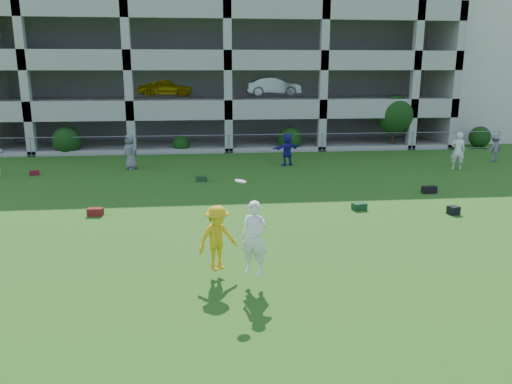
{
  "coord_description": "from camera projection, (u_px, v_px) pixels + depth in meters",
  "views": [
    {
      "loc": [
        -1.63,
        -12.17,
        5.17
      ],
      "look_at": [
        -0.0,
        3.0,
        1.4
      ],
      "focal_mm": 35.0,
      "sensor_mm": 36.0,
      "label": 1
    }
  ],
  "objects": [
    {
      "name": "frisbee_contest",
      "position": [
        229.0,
        238.0,
        12.32
      ],
      "size": [
        1.89,
        1.51,
        2.41
      ],
      "color": "gold",
      "rests_on": "ground"
    },
    {
      "name": "shrub_row",
      "position": [
        299.0,
        127.0,
        32.29
      ],
      "size": [
        34.38,
        2.52,
        3.5
      ],
      "color": "#163D11",
      "rests_on": "ground"
    },
    {
      "name": "bystander_e",
      "position": [
        458.0,
        151.0,
        26.22
      ],
      "size": [
        0.84,
        0.7,
        1.98
      ],
      "primitive_type": "imported",
      "rotation": [
        0.0,
        0.0,
        2.79
      ],
      "color": "white",
      "rests_on": "ground"
    },
    {
      "name": "parking_garage",
      "position": [
        222.0,
        58.0,
        38.45
      ],
      "size": [
        30.0,
        14.0,
        12.0
      ],
      "color": "#9E998C",
      "rests_on": "ground"
    },
    {
      "name": "bag_red_a",
      "position": [
        95.0,
        212.0,
        18.05
      ],
      "size": [
        0.56,
        0.32,
        0.28
      ],
      "primitive_type": "cube",
      "rotation": [
        0.0,
        0.0,
        -0.04
      ],
      "color": "#581A0F",
      "rests_on": "ground"
    },
    {
      "name": "crate_d",
      "position": [
        453.0,
        210.0,
        18.23
      ],
      "size": [
        0.43,
        0.43,
        0.3
      ],
      "primitive_type": "cube",
      "rotation": [
        0.0,
        0.0,
        0.28
      ],
      "color": "black",
      "rests_on": "ground"
    },
    {
      "name": "bystander_d",
      "position": [
        287.0,
        149.0,
        27.31
      ],
      "size": [
        1.72,
        1.15,
        1.78
      ],
      "primitive_type": "imported",
      "rotation": [
        0.0,
        0.0,
        3.56
      ],
      "color": "navy",
      "rests_on": "ground"
    },
    {
      "name": "ground",
      "position": [
        268.0,
        270.0,
        13.16
      ],
      "size": [
        100.0,
        100.0,
        0.0
      ],
      "primitive_type": "plane",
      "color": "#235114",
      "rests_on": "ground"
    },
    {
      "name": "bystander_f",
      "position": [
        495.0,
        148.0,
        28.56
      ],
      "size": [
        1.13,
        0.86,
        1.55
      ],
      "primitive_type": "imported",
      "rotation": [
        0.0,
        0.0,
        3.46
      ],
      "color": "slate",
      "rests_on": "ground"
    },
    {
      "name": "bag_black_e",
      "position": [
        429.0,
        190.0,
        21.33
      ],
      "size": [
        0.62,
        0.35,
        0.3
      ],
      "primitive_type": "cube",
      "rotation": [
        0.0,
        0.0,
        0.09
      ],
      "color": "black",
      "rests_on": "ground"
    },
    {
      "name": "stucco_building",
      "position": [
        499.0,
        71.0,
        41.37
      ],
      "size": [
        16.0,
        14.0,
        10.0
      ],
      "primitive_type": "cube",
      "color": "beige",
      "rests_on": "ground"
    },
    {
      "name": "bag_green_g",
      "position": [
        201.0,
        179.0,
        23.57
      ],
      "size": [
        0.53,
        0.35,
        0.25
      ],
      "primitive_type": "cube",
      "rotation": [
        0.0,
        0.0,
        -0.1
      ],
      "color": "#15391F",
      "rests_on": "ground"
    },
    {
      "name": "bystander_c",
      "position": [
        130.0,
        152.0,
        26.3
      ],
      "size": [
        1.05,
        1.05,
        1.84
      ],
      "primitive_type": "imported",
      "rotation": [
        0.0,
        0.0,
        -0.79
      ],
      "color": "slate",
      "rests_on": "ground"
    },
    {
      "name": "bag_green_c",
      "position": [
        359.0,
        206.0,
        18.81
      ],
      "size": [
        0.56,
        0.44,
        0.26
      ],
      "primitive_type": "cube",
      "rotation": [
        0.0,
        0.0,
        0.19
      ],
      "color": "black",
      "rests_on": "ground"
    },
    {
      "name": "fence",
      "position": [
        229.0,
        144.0,
        31.35
      ],
      "size": [
        36.06,
        0.06,
        1.2
      ],
      "color": "gray",
      "rests_on": "ground"
    },
    {
      "name": "bag_red_f",
      "position": [
        34.0,
        173.0,
        24.93
      ],
      "size": [
        0.52,
        0.43,
        0.24
      ],
      "primitive_type": "cube",
      "rotation": [
        0.0,
        0.0,
        0.39
      ],
      "color": "#5C0F1F",
      "rests_on": "ground"
    }
  ]
}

